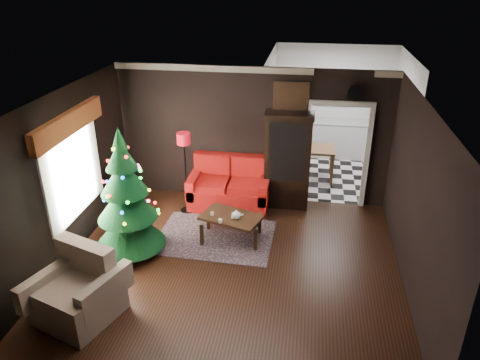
% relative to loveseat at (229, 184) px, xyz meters
% --- Properties ---
extents(floor, '(5.50, 5.50, 0.00)m').
position_rel_loveseat_xyz_m(floor, '(0.40, -2.05, -0.50)').
color(floor, black).
rests_on(floor, ground).
extents(ceiling, '(5.50, 5.50, 0.00)m').
position_rel_loveseat_xyz_m(ceiling, '(0.40, -2.05, 2.30)').
color(ceiling, white).
rests_on(ceiling, ground).
extents(wall_back, '(5.50, 0.00, 5.50)m').
position_rel_loveseat_xyz_m(wall_back, '(0.40, 0.45, 0.90)').
color(wall_back, black).
rests_on(wall_back, ground).
extents(wall_front, '(5.50, 0.00, 5.50)m').
position_rel_loveseat_xyz_m(wall_front, '(0.40, -4.55, 0.90)').
color(wall_front, black).
rests_on(wall_front, ground).
extents(wall_left, '(0.00, 5.50, 5.50)m').
position_rel_loveseat_xyz_m(wall_left, '(-2.35, -2.05, 0.90)').
color(wall_left, black).
rests_on(wall_left, ground).
extents(wall_right, '(0.00, 5.50, 5.50)m').
position_rel_loveseat_xyz_m(wall_right, '(3.15, -2.05, 0.90)').
color(wall_right, black).
rests_on(wall_right, ground).
extents(doorway, '(1.10, 0.10, 2.10)m').
position_rel_loveseat_xyz_m(doorway, '(2.10, 0.45, 0.55)').
color(doorway, white).
rests_on(doorway, ground).
extents(left_window, '(0.05, 1.60, 1.40)m').
position_rel_loveseat_xyz_m(left_window, '(-2.31, -1.85, 0.95)').
color(left_window, white).
rests_on(left_window, wall_left).
extents(valance, '(0.12, 2.10, 0.35)m').
position_rel_loveseat_xyz_m(valance, '(-2.23, -1.85, 1.77)').
color(valance, brown).
rests_on(valance, wall_left).
extents(kitchen_floor, '(3.00, 3.00, 0.00)m').
position_rel_loveseat_xyz_m(kitchen_floor, '(2.10, 1.95, -0.50)').
color(kitchen_floor, silver).
rests_on(kitchen_floor, ground).
extents(kitchen_window, '(0.70, 0.06, 0.70)m').
position_rel_loveseat_xyz_m(kitchen_window, '(2.10, 3.40, 1.20)').
color(kitchen_window, white).
rests_on(kitchen_window, ground).
extents(rug, '(2.14, 1.59, 0.01)m').
position_rel_loveseat_xyz_m(rug, '(-0.04, -1.26, -0.49)').
color(rug, '#33242C').
rests_on(rug, ground).
extents(loveseat, '(1.70, 0.90, 1.00)m').
position_rel_loveseat_xyz_m(loveseat, '(0.00, 0.00, 0.00)').
color(loveseat, maroon).
rests_on(loveseat, ground).
extents(curio_cabinet, '(0.90, 0.45, 1.90)m').
position_rel_loveseat_xyz_m(curio_cabinet, '(1.15, 0.22, 0.45)').
color(curio_cabinet, black).
rests_on(curio_cabinet, ground).
extents(floor_lamp, '(0.36, 0.36, 1.68)m').
position_rel_loveseat_xyz_m(floor_lamp, '(-0.81, -0.36, 0.33)').
color(floor_lamp, black).
rests_on(floor_lamp, ground).
extents(christmas_tree, '(1.51, 1.51, 2.29)m').
position_rel_loveseat_xyz_m(christmas_tree, '(-1.40, -1.90, 0.55)').
color(christmas_tree, black).
rests_on(christmas_tree, ground).
extents(armchair, '(1.30, 1.30, 1.05)m').
position_rel_loveseat_xyz_m(armchair, '(-1.52, -3.57, -0.04)').
color(armchair, tan).
rests_on(armchair, ground).
extents(coffee_table, '(1.19, 0.91, 0.47)m').
position_rel_loveseat_xyz_m(coffee_table, '(0.26, -1.26, -0.25)').
color(coffee_table, black).
rests_on(coffee_table, rug).
extents(teapot, '(0.17, 0.17, 0.16)m').
position_rel_loveseat_xyz_m(teapot, '(0.37, -1.36, 0.06)').
color(teapot, white).
rests_on(teapot, coffee_table).
extents(cup_a, '(0.07, 0.07, 0.06)m').
position_rel_loveseat_xyz_m(cup_a, '(-0.08, -1.29, 0.01)').
color(cup_a, beige).
rests_on(cup_a, coffee_table).
extents(cup_b, '(0.09, 0.09, 0.06)m').
position_rel_loveseat_xyz_m(cup_b, '(0.11, -1.52, 0.01)').
color(cup_b, white).
rests_on(cup_b, coffee_table).
extents(book, '(0.16, 0.03, 0.21)m').
position_rel_loveseat_xyz_m(book, '(0.27, -1.27, 0.09)').
color(book, gray).
rests_on(book, coffee_table).
extents(wall_clock, '(0.32, 0.32, 0.06)m').
position_rel_loveseat_xyz_m(wall_clock, '(2.35, 0.40, 1.88)').
color(wall_clock, silver).
rests_on(wall_clock, wall_back).
extents(painting, '(0.62, 0.05, 0.52)m').
position_rel_loveseat_xyz_m(painting, '(1.15, 0.41, 1.75)').
color(painting, '#A97444').
rests_on(painting, wall_back).
extents(kitchen_counter, '(1.80, 0.60, 0.90)m').
position_rel_loveseat_xyz_m(kitchen_counter, '(2.10, 3.15, -0.05)').
color(kitchen_counter, white).
rests_on(kitchen_counter, ground).
extents(kitchen_table, '(0.70, 0.70, 0.75)m').
position_rel_loveseat_xyz_m(kitchen_table, '(1.80, 1.65, -0.12)').
color(kitchen_table, brown).
rests_on(kitchen_table, ground).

